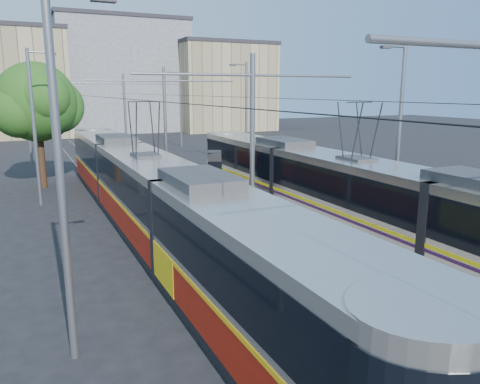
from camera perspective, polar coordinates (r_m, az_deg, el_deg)
ground at (r=13.07m, az=17.93°, el=-15.39°), size 160.00×160.00×0.00m
platform at (r=27.20m, az=-7.06°, el=-0.09°), size 4.00×50.00×0.30m
tactile_strip_left at (r=26.77m, az=-10.02°, el=-0.05°), size 0.70×50.00×0.01m
tactile_strip_right at (r=27.64m, az=-4.21°, el=0.50°), size 0.70×50.00×0.01m
rails at (r=27.23m, az=-7.05°, el=-0.37°), size 8.71×70.00×0.03m
tram_left at (r=19.84m, az=-11.23°, el=-0.27°), size 2.43×31.85×5.50m
tram_right at (r=19.04m, az=13.79°, el=-0.44°), size 2.43×27.65×5.50m
catenary at (r=23.92m, az=-5.18°, el=8.85°), size 9.20×70.00×7.00m
street_lamps at (r=30.46m, az=-9.64°, el=8.82°), size 15.18×38.22×8.00m
shelter at (r=24.32m, az=-3.09°, el=2.11°), size 1.09×1.34×2.57m
tree at (r=31.42m, az=-23.01°, el=9.92°), size 5.25×4.85×7.63m
building_centre at (r=73.69m, az=-14.45°, el=13.55°), size 18.36×14.28×16.03m
building_right at (r=72.03m, az=-2.16°, el=12.70°), size 14.28×10.20×12.87m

